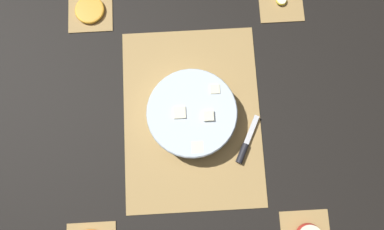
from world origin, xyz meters
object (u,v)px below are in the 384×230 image
at_px(paring_knife, 243,151).
at_px(orange_slice_whole, 90,10).
at_px(fruit_salad_bowl, 192,114).
at_px(banana_coin_single, 281,0).

height_order(paring_knife, orange_slice_whole, paring_knife).
xyz_separation_m(fruit_salad_bowl, paring_knife, (0.10, 0.13, -0.03)).
relative_size(fruit_salad_bowl, paring_knife, 1.80).
relative_size(fruit_salad_bowl, banana_coin_single, 7.48).
distance_m(fruit_salad_bowl, orange_slice_whole, 0.44).
xyz_separation_m(fruit_salad_bowl, orange_slice_whole, (-0.33, -0.28, -0.03)).
distance_m(fruit_salad_bowl, paring_knife, 0.17).
height_order(fruit_salad_bowl, paring_knife, fruit_salad_bowl).
bearing_deg(paring_knife, banana_coin_single, 161.21).
bearing_deg(banana_coin_single, orange_slice_whole, -90.00).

